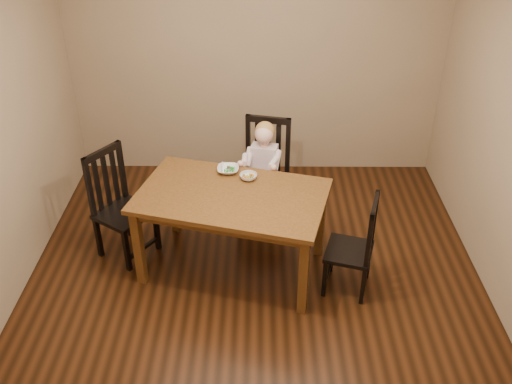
{
  "coord_description": "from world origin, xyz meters",
  "views": [
    {
      "loc": [
        0.04,
        -3.85,
        3.35
      ],
      "look_at": [
        0.01,
        0.25,
        0.75
      ],
      "focal_mm": 40.0,
      "sensor_mm": 36.0,
      "label": 1
    }
  ],
  "objects_px": {
    "dining_table": "(232,203)",
    "bowl_veg": "(248,177)",
    "bowl_peas": "(228,170)",
    "chair_left": "(120,206)",
    "toddler": "(264,164)",
    "chair_right": "(355,247)",
    "chair_child": "(265,174)"
  },
  "relations": [
    {
      "from": "dining_table",
      "to": "toddler",
      "type": "relative_size",
      "value": 3.1
    },
    {
      "from": "dining_table",
      "to": "chair_child",
      "type": "bearing_deg",
      "value": 70.17
    },
    {
      "from": "chair_child",
      "to": "toddler",
      "type": "distance_m",
      "value": 0.15
    },
    {
      "from": "chair_right",
      "to": "bowl_veg",
      "type": "xyz_separation_m",
      "value": [
        -0.89,
        0.52,
        0.37
      ]
    },
    {
      "from": "bowl_peas",
      "to": "chair_child",
      "type": "bearing_deg",
      "value": 52.18
    },
    {
      "from": "chair_child",
      "to": "chair_left",
      "type": "distance_m",
      "value": 1.42
    },
    {
      "from": "bowl_veg",
      "to": "toddler",
      "type": "bearing_deg",
      "value": 74.45
    },
    {
      "from": "chair_child",
      "to": "chair_left",
      "type": "height_order",
      "value": "chair_child"
    },
    {
      "from": "chair_child",
      "to": "bowl_veg",
      "type": "height_order",
      "value": "chair_child"
    },
    {
      "from": "toddler",
      "to": "bowl_veg",
      "type": "relative_size",
      "value": 3.7
    },
    {
      "from": "dining_table",
      "to": "bowl_peas",
      "type": "distance_m",
      "value": 0.39
    },
    {
      "from": "chair_left",
      "to": "toddler",
      "type": "relative_size",
      "value": 1.83
    },
    {
      "from": "toddler",
      "to": "bowl_peas",
      "type": "distance_m",
      "value": 0.52
    },
    {
      "from": "chair_right",
      "to": "toddler",
      "type": "relative_size",
      "value": 1.61
    },
    {
      "from": "dining_table",
      "to": "toddler",
      "type": "xyz_separation_m",
      "value": [
        0.27,
        0.74,
        -0.04
      ]
    },
    {
      "from": "bowl_veg",
      "to": "chair_right",
      "type": "bearing_deg",
      "value": -30.02
    },
    {
      "from": "chair_right",
      "to": "bowl_veg",
      "type": "relative_size",
      "value": 5.95
    },
    {
      "from": "chair_right",
      "to": "bowl_peas",
      "type": "bearing_deg",
      "value": 75.97
    },
    {
      "from": "bowl_veg",
      "to": "dining_table",
      "type": "bearing_deg",
      "value": -119.15
    },
    {
      "from": "chair_right",
      "to": "chair_left",
      "type": "bearing_deg",
      "value": 92.55
    },
    {
      "from": "chair_child",
      "to": "chair_left",
      "type": "relative_size",
      "value": 1.03
    },
    {
      "from": "dining_table",
      "to": "bowl_veg",
      "type": "xyz_separation_m",
      "value": [
        0.14,
        0.25,
        0.12
      ]
    },
    {
      "from": "bowl_peas",
      "to": "bowl_veg",
      "type": "relative_size",
      "value": 1.26
    },
    {
      "from": "bowl_veg",
      "to": "bowl_peas",
      "type": "bearing_deg",
      "value": 146.92
    },
    {
      "from": "chair_child",
      "to": "bowl_veg",
      "type": "xyz_separation_m",
      "value": [
        -0.15,
        -0.55,
        0.3
      ]
    },
    {
      "from": "chair_left",
      "to": "chair_right",
      "type": "relative_size",
      "value": 1.14
    },
    {
      "from": "dining_table",
      "to": "toddler",
      "type": "distance_m",
      "value": 0.79
    },
    {
      "from": "chair_left",
      "to": "chair_right",
      "type": "xyz_separation_m",
      "value": [
        2.05,
        -0.51,
        -0.06
      ]
    },
    {
      "from": "chair_left",
      "to": "chair_right",
      "type": "bearing_deg",
      "value": 110.25
    },
    {
      "from": "chair_right",
      "to": "toddler",
      "type": "distance_m",
      "value": 1.28
    },
    {
      "from": "bowl_peas",
      "to": "toddler",
      "type": "bearing_deg",
      "value": 49.48
    },
    {
      "from": "chair_right",
      "to": "toddler",
      "type": "height_order",
      "value": "toddler"
    }
  ]
}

